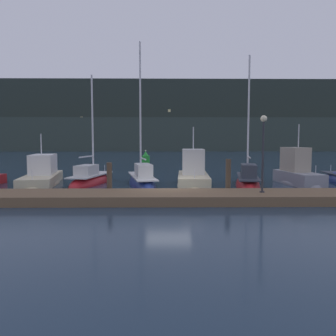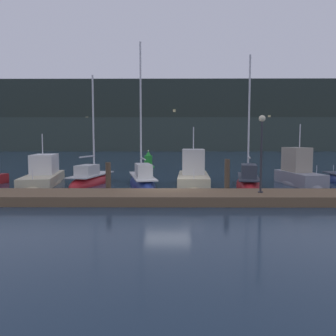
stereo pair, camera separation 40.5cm
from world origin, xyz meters
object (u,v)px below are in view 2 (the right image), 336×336
at_px(sailboat_berth_4, 91,182).
at_px(sailboat_berth_5, 142,183).
at_px(sailboat_berth_7, 248,184).
at_px(motorboat_berth_8, 299,177).
at_px(dock_lamppost, 262,141).
at_px(motorboat_berth_6, 193,179).
at_px(channel_buoy, 148,161).
at_px(motorboat_berth_3, 43,178).

xyz_separation_m(sailboat_berth_4, sailboat_berth_5, (3.61, -0.82, 0.02)).
height_order(sailboat_berth_7, motorboat_berth_8, sailboat_berth_7).
xyz_separation_m(sailboat_berth_4, dock_lamppost, (9.86, -6.79, 2.83)).
relative_size(motorboat_berth_6, channel_buoy, 3.20).
relative_size(motorboat_berth_3, motorboat_berth_8, 1.45).
height_order(motorboat_berth_3, channel_buoy, motorboat_berth_3).
relative_size(sailboat_berth_5, sailboat_berth_7, 1.11).
bearing_deg(channel_buoy, sailboat_berth_5, -87.81).
bearing_deg(channel_buoy, motorboat_berth_3, -114.32).
bearing_deg(sailboat_berth_4, dock_lamppost, -34.54).
relative_size(motorboat_berth_6, sailboat_berth_7, 0.67).
xyz_separation_m(sailboat_berth_4, motorboat_berth_8, (14.21, -0.40, 0.35)).
relative_size(motorboat_berth_3, sailboat_berth_7, 0.81).
distance_m(motorboat_berth_6, channel_buoy, 15.64).
bearing_deg(sailboat_berth_5, motorboat_berth_3, 173.02).
xyz_separation_m(sailboat_berth_5, motorboat_berth_6, (3.40, -0.17, 0.28)).
bearing_deg(sailboat_berth_5, sailboat_berth_4, 167.22).
bearing_deg(motorboat_berth_6, channel_buoy, 104.73).
distance_m(motorboat_berth_3, motorboat_berth_8, 17.55).
relative_size(sailboat_berth_5, motorboat_berth_6, 1.65).
bearing_deg(channel_buoy, sailboat_berth_7, -63.98).
bearing_deg(motorboat_berth_8, sailboat_berth_7, -166.00).
xyz_separation_m(motorboat_berth_6, channel_buoy, (-3.98, 15.13, 0.29)).
bearing_deg(channel_buoy, motorboat_berth_6, -75.27).
bearing_deg(motorboat_berth_8, motorboat_berth_3, 178.60).
relative_size(motorboat_berth_3, motorboat_berth_6, 1.20).
distance_m(sailboat_berth_5, dock_lamppost, 9.09).
bearing_deg(sailboat_berth_5, motorboat_berth_8, 2.28).
relative_size(motorboat_berth_3, channel_buoy, 3.84).
distance_m(sailboat_berth_7, dock_lamppost, 6.20).
xyz_separation_m(sailboat_berth_4, motorboat_berth_6, (7.01, -0.99, 0.30)).
distance_m(sailboat_berth_5, sailboat_berth_7, 6.98).
bearing_deg(dock_lamppost, motorboat_berth_3, 152.68).
bearing_deg(channel_buoy, sailboat_berth_4, -102.12).
bearing_deg(motorboat_berth_6, motorboat_berth_8, 4.68).
relative_size(sailboat_berth_4, sailboat_berth_7, 0.88).
height_order(motorboat_berth_6, dock_lamppost, dock_lamppost).
height_order(motorboat_berth_3, dock_lamppost, dock_lamppost).
distance_m(sailboat_berth_4, motorboat_berth_6, 7.09).
bearing_deg(sailboat_berth_4, motorboat_berth_8, -1.60).
height_order(sailboat_berth_4, sailboat_berth_7, sailboat_berth_7).
height_order(sailboat_berth_7, channel_buoy, sailboat_berth_7).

